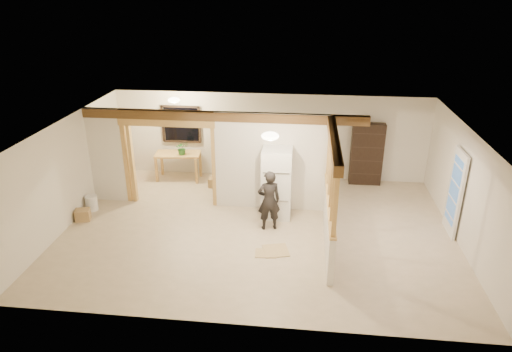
# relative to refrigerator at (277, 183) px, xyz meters

# --- Properties ---
(floor) EXTENTS (9.00, 6.50, 0.01)m
(floor) POSITION_rel_refrigerator_xyz_m (-0.37, -0.79, -0.87)
(floor) COLOR beige
(floor) RESTS_ON ground
(ceiling) EXTENTS (9.00, 6.50, 0.01)m
(ceiling) POSITION_rel_refrigerator_xyz_m (-0.37, -0.79, 1.63)
(ceiling) COLOR white
(wall_back) EXTENTS (9.00, 0.01, 2.50)m
(wall_back) POSITION_rel_refrigerator_xyz_m (-0.37, 2.46, 0.38)
(wall_back) COLOR silver
(wall_back) RESTS_ON floor
(wall_front) EXTENTS (9.00, 0.01, 2.50)m
(wall_front) POSITION_rel_refrigerator_xyz_m (-0.37, -4.04, 0.38)
(wall_front) COLOR silver
(wall_front) RESTS_ON floor
(wall_left) EXTENTS (0.01, 6.50, 2.50)m
(wall_left) POSITION_rel_refrigerator_xyz_m (-4.87, -0.79, 0.38)
(wall_left) COLOR silver
(wall_left) RESTS_ON floor
(wall_right) EXTENTS (0.01, 6.50, 2.50)m
(wall_right) POSITION_rel_refrigerator_xyz_m (4.13, -0.79, 0.38)
(wall_right) COLOR silver
(wall_right) RESTS_ON floor
(partition_left_stub) EXTENTS (0.90, 0.12, 2.50)m
(partition_left_stub) POSITION_rel_refrigerator_xyz_m (-4.42, 0.41, 0.38)
(partition_left_stub) COLOR silver
(partition_left_stub) RESTS_ON floor
(partition_center) EXTENTS (2.80, 0.12, 2.50)m
(partition_center) POSITION_rel_refrigerator_xyz_m (-0.17, 0.41, 0.38)
(partition_center) COLOR silver
(partition_center) RESTS_ON floor
(doorway_frame) EXTENTS (2.46, 0.14, 2.20)m
(doorway_frame) POSITION_rel_refrigerator_xyz_m (-2.77, 0.41, 0.23)
(doorway_frame) COLOR tan
(doorway_frame) RESTS_ON floor
(header_beam_back) EXTENTS (7.00, 0.18, 0.22)m
(header_beam_back) POSITION_rel_refrigerator_xyz_m (-1.37, 0.41, 1.51)
(header_beam_back) COLOR brown
(header_beam_back) RESTS_ON ceiling
(header_beam_right) EXTENTS (0.18, 3.30, 0.22)m
(header_beam_right) POSITION_rel_refrigerator_xyz_m (1.23, -1.19, 1.51)
(header_beam_right) COLOR brown
(header_beam_right) RESTS_ON ceiling
(pony_wall) EXTENTS (0.12, 3.20, 1.00)m
(pony_wall) POSITION_rel_refrigerator_xyz_m (1.23, -1.19, -0.37)
(pony_wall) COLOR silver
(pony_wall) RESTS_ON floor
(stud_partition) EXTENTS (0.14, 3.20, 1.32)m
(stud_partition) POSITION_rel_refrigerator_xyz_m (1.23, -1.19, 0.79)
(stud_partition) COLOR tan
(stud_partition) RESTS_ON pony_wall
(window_back) EXTENTS (1.12, 0.10, 1.10)m
(window_back) POSITION_rel_refrigerator_xyz_m (-2.97, 2.38, 0.68)
(window_back) COLOR black
(window_back) RESTS_ON wall_back
(french_door) EXTENTS (0.12, 0.86, 2.00)m
(french_door) POSITION_rel_refrigerator_xyz_m (4.05, -0.39, 0.13)
(french_door) COLOR white
(french_door) RESTS_ON floor
(ceiling_dome_main) EXTENTS (0.36, 0.36, 0.16)m
(ceiling_dome_main) POSITION_rel_refrigerator_xyz_m (-0.07, -1.29, 1.61)
(ceiling_dome_main) COLOR #FFEABF
(ceiling_dome_main) RESTS_ON ceiling
(ceiling_dome_util) EXTENTS (0.32, 0.32, 0.14)m
(ceiling_dome_util) POSITION_rel_refrigerator_xyz_m (-2.87, 1.51, 1.61)
(ceiling_dome_util) COLOR #FFEABF
(ceiling_dome_util) RESTS_ON ceiling
(hanging_bulb) EXTENTS (0.07, 0.07, 0.07)m
(hanging_bulb) POSITION_rel_refrigerator_xyz_m (-2.37, 0.81, 1.31)
(hanging_bulb) COLOR #FFD88C
(hanging_bulb) RESTS_ON ceiling
(refrigerator) EXTENTS (0.72, 0.69, 1.74)m
(refrigerator) POSITION_rel_refrigerator_xyz_m (0.00, 0.00, 0.00)
(refrigerator) COLOR white
(refrigerator) RESTS_ON floor
(woman) EXTENTS (0.61, 0.48, 1.46)m
(woman) POSITION_rel_refrigerator_xyz_m (-0.13, -0.70, -0.14)
(woman) COLOR black
(woman) RESTS_ON floor
(work_table) EXTENTS (1.34, 0.77, 0.81)m
(work_table) POSITION_rel_refrigerator_xyz_m (-3.00, 1.95, -0.46)
(work_table) COLOR tan
(work_table) RESTS_ON floor
(potted_plant) EXTENTS (0.44, 0.41, 0.39)m
(potted_plant) POSITION_rel_refrigerator_xyz_m (-2.84, 1.86, 0.13)
(potted_plant) COLOR #346A2D
(potted_plant) RESTS_ON work_table
(shop_vac) EXTENTS (0.61, 0.61, 0.61)m
(shop_vac) POSITION_rel_refrigerator_xyz_m (-4.47, 1.63, -0.56)
(shop_vac) COLOR #AB1517
(shop_vac) RESTS_ON floor
(bookshelf) EXTENTS (0.89, 0.30, 1.79)m
(bookshelf) POSITION_rel_refrigerator_xyz_m (2.39, 2.24, 0.02)
(bookshelf) COLOR black
(bookshelf) RESTS_ON floor
(bucket) EXTENTS (0.37, 0.37, 0.38)m
(bucket) POSITION_rel_refrigerator_xyz_m (-4.69, -0.24, -0.68)
(bucket) COLOR silver
(bucket) RESTS_ON floor
(box_util_a) EXTENTS (0.31, 0.27, 0.26)m
(box_util_a) POSITION_rel_refrigerator_xyz_m (-1.87, 1.50, -0.74)
(box_util_a) COLOR #A4814F
(box_util_a) RESTS_ON floor
(box_util_b) EXTENTS (0.35, 0.35, 0.26)m
(box_util_b) POSITION_rel_refrigerator_xyz_m (-4.21, 0.95, -0.74)
(box_util_b) COLOR #A4814F
(box_util_b) RESTS_ON floor
(box_front) EXTENTS (0.40, 0.36, 0.28)m
(box_front) POSITION_rel_refrigerator_xyz_m (-4.67, -0.79, -0.73)
(box_front) COLOR #A4814F
(box_front) RESTS_ON floor
(floor_panel_near) EXTENTS (0.65, 0.65, 0.02)m
(floor_panel_near) POSITION_rel_refrigerator_xyz_m (0.11, -1.67, -0.86)
(floor_panel_near) COLOR tan
(floor_panel_near) RESTS_ON floor
(floor_panel_far) EXTENTS (0.48, 0.39, 0.01)m
(floor_panel_far) POSITION_rel_refrigerator_xyz_m (-0.09, -1.80, -0.86)
(floor_panel_far) COLOR tan
(floor_panel_far) RESTS_ON floor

